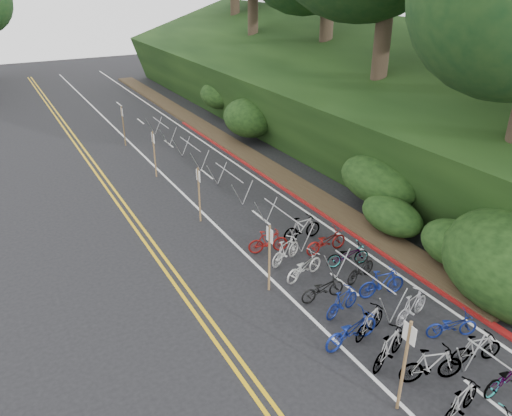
{
  "coord_description": "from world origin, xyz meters",
  "views": [
    {
      "loc": [
        -6.72,
        -7.36,
        9.98
      ],
      "look_at": [
        2.07,
        8.59,
        1.3
      ],
      "focal_mm": 35.0,
      "sensor_mm": 36.0,
      "label": 1
    }
  ],
  "objects": [
    {
      "name": "red_curb",
      "position": [
        5.7,
        12.0,
        0.05
      ],
      "size": [
        0.25,
        28.0,
        0.1
      ],
      "primitive_type": "cube",
      "color": "maroon",
      "rests_on": "ground"
    },
    {
      "name": "signpost_near",
      "position": [
        0.83,
        -1.04,
        1.55
      ],
      "size": [
        0.08,
        0.4,
        2.72
      ],
      "color": "brown",
      "rests_on": "ground"
    },
    {
      "name": "bike_front",
      "position": [
        1.32,
        1.46,
        0.51
      ],
      "size": [
        0.82,
        1.99,
        1.02
      ],
      "primitive_type": "imported",
      "rotation": [
        0.0,
        0.0,
        1.64
      ],
      "color": "navy",
      "rests_on": "ground"
    },
    {
      "name": "ground",
      "position": [
        0.0,
        0.0,
        0.0
      ],
      "size": [
        120.0,
        120.0,
        0.0
      ],
      "primitive_type": "plane",
      "color": "black",
      "rests_on": "ground"
    },
    {
      "name": "embankment",
      "position": [
        12.96,
        19.04,
        2.57
      ],
      "size": [
        14.3,
        48.14,
        9.11
      ],
      "color": "black",
      "rests_on": "ground"
    },
    {
      "name": "bike_valet",
      "position": [
        2.9,
        1.98,
        0.48
      ],
      "size": [
        3.49,
        12.32,
        1.08
      ],
      "color": "slate",
      "rests_on": "ground"
    },
    {
      "name": "signposts_rest",
      "position": [
        0.6,
        14.0,
        1.43
      ],
      "size": [
        0.08,
        18.4,
        2.5
      ],
      "color": "brown",
      "rests_on": "ground"
    },
    {
      "name": "bike_racks_rest",
      "position": [
        3.0,
        13.0,
        0.85
      ],
      "size": [
        1.14,
        23.0,
        1.17
      ],
      "color": "#A0A1A4",
      "rests_on": "ground"
    },
    {
      "name": "road_markings",
      "position": [
        0.63,
        10.1,
        0.0
      ],
      "size": [
        7.47,
        80.0,
        0.01
      ],
      "color": "gold",
      "rests_on": "ground"
    }
  ]
}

